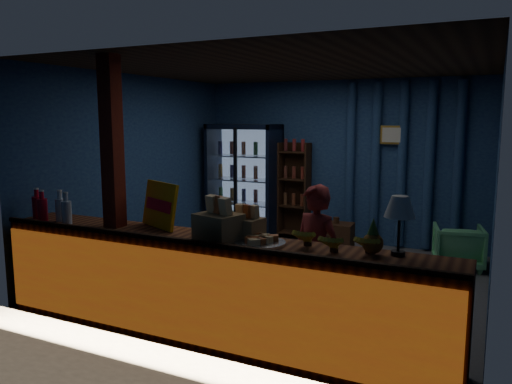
% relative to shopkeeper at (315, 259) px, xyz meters
% --- Properties ---
extents(ground, '(4.60, 4.60, 0.00)m').
position_rel_shopkeeper_xyz_m(ground, '(-0.81, 1.31, -0.70)').
color(ground, '#515154').
rests_on(ground, ground).
extents(room_walls, '(4.60, 4.60, 4.60)m').
position_rel_shopkeeper_xyz_m(room_walls, '(-0.81, 1.31, 0.87)').
color(room_walls, navy).
rests_on(room_walls, ground).
extents(counter, '(4.40, 0.57, 0.99)m').
position_rel_shopkeeper_xyz_m(counter, '(-0.81, -0.60, -0.22)').
color(counter, brown).
rests_on(counter, ground).
extents(support_post, '(0.16, 0.16, 2.60)m').
position_rel_shopkeeper_xyz_m(support_post, '(-1.86, -0.59, 0.60)').
color(support_post, maroon).
rests_on(support_post, ground).
extents(beverage_cooler, '(1.20, 0.62, 1.90)m').
position_rel_shopkeeper_xyz_m(beverage_cooler, '(-2.36, 3.23, 0.23)').
color(beverage_cooler, black).
rests_on(beverage_cooler, ground).
extents(bottle_shelf, '(0.50, 0.28, 1.60)m').
position_rel_shopkeeper_xyz_m(bottle_shelf, '(-1.51, 3.37, 0.09)').
color(bottle_shelf, '#371E11').
rests_on(bottle_shelf, ground).
extents(curtain_folds, '(1.74, 0.14, 2.50)m').
position_rel_shopkeeper_xyz_m(curtain_folds, '(0.19, 3.45, 0.60)').
color(curtain_folds, navy).
rests_on(curtain_folds, room_walls).
extents(framed_picture, '(0.36, 0.04, 0.28)m').
position_rel_shopkeeper_xyz_m(framed_picture, '(0.04, 3.41, 1.05)').
color(framed_picture, '#B9912E').
rests_on(framed_picture, room_walls).
extents(shopkeeper, '(0.60, 0.49, 1.40)m').
position_rel_shopkeeper_xyz_m(shopkeeper, '(0.00, 0.00, 0.00)').
color(shopkeeper, maroon).
rests_on(shopkeeper, ground).
extents(green_chair, '(0.73, 0.74, 0.58)m').
position_rel_shopkeeper_xyz_m(green_chair, '(1.09, 2.76, -0.41)').
color(green_chair, '#61C379').
rests_on(green_chair, ground).
extents(side_table, '(0.52, 0.40, 0.54)m').
position_rel_shopkeeper_xyz_m(side_table, '(-0.61, 2.76, -0.47)').
color(side_table, '#371E11').
rests_on(side_table, ground).
extents(yellow_sign, '(0.55, 0.33, 0.44)m').
position_rel_shopkeeper_xyz_m(yellow_sign, '(-1.44, -0.43, 0.47)').
color(yellow_sign, '#E8A30C').
rests_on(yellow_sign, counter).
extents(soda_bottles, '(0.60, 0.18, 0.33)m').
position_rel_shopkeeper_xyz_m(soda_bottles, '(-2.62, -0.68, 0.38)').
color(soda_bottles, red).
rests_on(soda_bottles, counter).
extents(snack_box_left, '(0.43, 0.38, 0.39)m').
position_rel_shopkeeper_xyz_m(snack_box_left, '(-0.66, -0.64, 0.39)').
color(snack_box_left, olive).
rests_on(snack_box_left, counter).
extents(snack_box_centre, '(0.31, 0.27, 0.30)m').
position_rel_shopkeeper_xyz_m(snack_box_centre, '(-0.49, -0.47, 0.36)').
color(snack_box_centre, olive).
rests_on(snack_box_centre, counter).
extents(pastry_tray, '(0.44, 0.44, 0.07)m').
position_rel_shopkeeper_xyz_m(pastry_tray, '(-0.28, -0.61, 0.27)').
color(pastry_tray, silver).
rests_on(pastry_tray, counter).
extents(banana_bunches, '(0.75, 0.29, 0.16)m').
position_rel_shopkeeper_xyz_m(banana_bunches, '(0.35, -0.54, 0.33)').
color(banana_bunches, gold).
rests_on(banana_bunches, counter).
extents(table_lamp, '(0.24, 0.24, 0.47)m').
position_rel_shopkeeper_xyz_m(table_lamp, '(0.83, -0.45, 0.62)').
color(table_lamp, black).
rests_on(table_lamp, counter).
extents(pineapple, '(0.16, 0.16, 0.28)m').
position_rel_shopkeeper_xyz_m(pineapple, '(0.64, -0.52, 0.37)').
color(pineapple, '#90541A').
rests_on(pineapple, counter).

